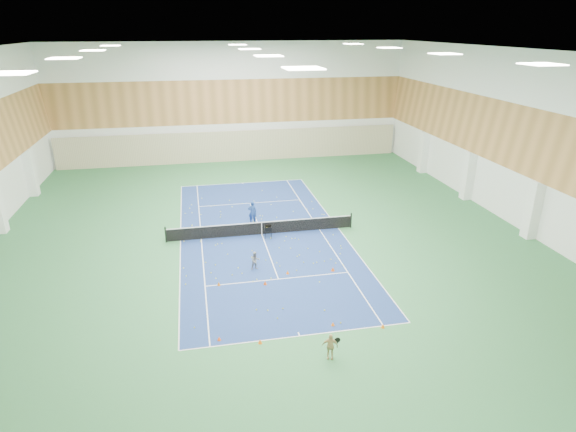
{
  "coord_description": "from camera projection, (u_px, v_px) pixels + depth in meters",
  "views": [
    {
      "loc": [
        -4.2,
        -30.05,
        13.38
      ],
      "look_at": [
        1.46,
        -1.9,
        2.0
      ],
      "focal_mm": 30.0,
      "sensor_mm": 36.0,
      "label": 1
    }
  ],
  "objects": [
    {
      "name": "tennis_net",
      "position": [
        262.0,
        227.0,
        32.88
      ],
      "size": [
        12.8,
        0.1,
        1.1
      ],
      "primitive_type": null,
      "color": "black",
      "rests_on": "ground"
    },
    {
      "name": "cone_base_d",
      "position": [
        383.0,
        326.0,
        22.85
      ],
      "size": [
        0.19,
        0.19,
        0.21
      ],
      "primitive_type": "cone",
      "color": "orange",
      "rests_on": "ground"
    },
    {
      "name": "cone_base_b",
      "position": [
        260.0,
        341.0,
        21.72
      ],
      "size": [
        0.19,
        0.19,
        0.21
      ],
      "primitive_type": "cone",
      "color": "#FF660D",
      "rests_on": "ground"
    },
    {
      "name": "tennis_balls_scatter",
      "position": [
        262.0,
        234.0,
        33.07
      ],
      "size": [
        10.57,
        22.77,
        0.07
      ],
      "primitive_type": null,
      "color": "yellow",
      "rests_on": "ground"
    },
    {
      "name": "wood_cladding",
      "position": [
        259.0,
        118.0,
        30.14
      ],
      "size": [
        36.0,
        40.0,
        8.0
      ],
      "primitive_type": null,
      "color": "#B77D44",
      "rests_on": "room_shell"
    },
    {
      "name": "coach",
      "position": [
        252.0,
        212.0,
        34.67
      ],
      "size": [
        0.7,
        0.55,
        1.7
      ],
      "primitive_type": "imported",
      "rotation": [
        0.0,
        0.0,
        2.89
      ],
      "color": "navy",
      "rests_on": "ground"
    },
    {
      "name": "ceiling_light_grid",
      "position": [
        258.0,
        52.0,
        28.69
      ],
      "size": [
        21.4,
        25.4,
        0.06
      ],
      "primitive_type": null,
      "color": "white",
      "rests_on": "room_shell"
    },
    {
      "name": "room_shell",
      "position": [
        260.0,
        149.0,
        30.87
      ],
      "size": [
        36.0,
        40.0,
        12.0
      ],
      "primitive_type": null,
      "color": "white",
      "rests_on": "ground"
    },
    {
      "name": "cone_base_c",
      "position": [
        333.0,
        324.0,
        23.0
      ],
      "size": [
        0.18,
        0.18,
        0.2
      ],
      "primitive_type": "cone",
      "color": "orange",
      "rests_on": "ground"
    },
    {
      "name": "child_apron",
      "position": [
        330.0,
        346.0,
        20.58
      ],
      "size": [
        0.77,
        0.48,
        1.22
      ],
      "primitive_type": "imported",
      "rotation": [
        0.0,
        0.0,
        -0.28
      ],
      "color": "tan",
      "rests_on": "ground"
    },
    {
      "name": "cone_svc_b",
      "position": [
        265.0,
        283.0,
        26.65
      ],
      "size": [
        0.21,
        0.21,
        0.23
      ],
      "primitive_type": "cone",
      "color": "#D9430B",
      "rests_on": "ground"
    },
    {
      "name": "cone_svc_a",
      "position": [
        219.0,
        284.0,
        26.56
      ],
      "size": [
        0.2,
        0.2,
        0.22
      ],
      "primitive_type": "cone",
      "color": "orange",
      "rests_on": "ground"
    },
    {
      "name": "cone_base_a",
      "position": [
        219.0,
        338.0,
        21.93
      ],
      "size": [
        0.18,
        0.18,
        0.2
      ],
      "primitive_type": "cone",
      "color": "#FE4B0D",
      "rests_on": "ground"
    },
    {
      "name": "child_court",
      "position": [
        255.0,
        261.0,
        28.16
      ],
      "size": [
        0.65,
        0.56,
        1.14
      ],
      "primitive_type": "imported",
      "rotation": [
        0.0,
        0.0,
        0.26
      ],
      "color": "gray",
      "rests_on": "ground"
    },
    {
      "name": "cone_svc_c",
      "position": [
        288.0,
        272.0,
        27.81
      ],
      "size": [
        0.19,
        0.19,
        0.21
      ],
      "primitive_type": "cone",
      "color": "orange",
      "rests_on": "ground"
    },
    {
      "name": "ground",
      "position": [
        262.0,
        235.0,
        33.09
      ],
      "size": [
        40.0,
        40.0,
        0.0
      ],
      "primitive_type": "plane",
      "color": "#2E6C3C",
      "rests_on": "ground"
    },
    {
      "name": "ball_cart",
      "position": [
        268.0,
        232.0,
        32.45
      ],
      "size": [
        0.54,
        0.54,
        0.85
      ],
      "primitive_type": null,
      "rotation": [
        0.0,
        0.0,
        -0.12
      ],
      "color": "black",
      "rests_on": "ground"
    },
    {
      "name": "court_surface",
      "position": [
        262.0,
        234.0,
        33.08
      ],
      "size": [
        10.97,
        23.77,
        0.01
      ],
      "primitive_type": "cube",
      "color": "navy",
      "rests_on": "ground"
    },
    {
      "name": "back_curtain",
      "position": [
        234.0,
        146.0,
        50.5
      ],
      "size": [
        35.4,
        0.16,
        3.2
      ],
      "primitive_type": "cube",
      "color": "#C6B793",
      "rests_on": "ground"
    },
    {
      "name": "cone_svc_d",
      "position": [
        333.0,
        269.0,
        28.14
      ],
      "size": [
        0.23,
        0.23,
        0.25
      ],
      "primitive_type": "cone",
      "color": "#D54A0B",
      "rests_on": "ground"
    }
  ]
}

